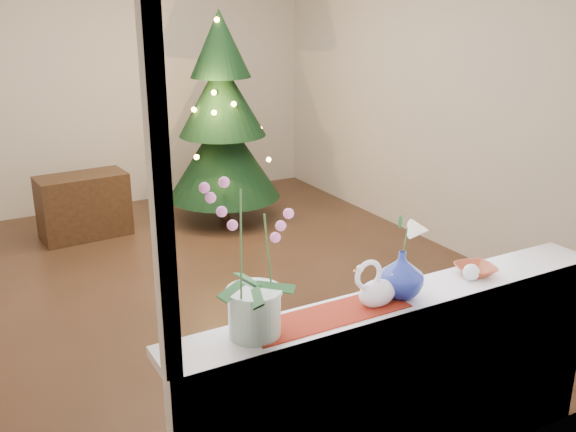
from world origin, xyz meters
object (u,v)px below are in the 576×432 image
object	(u,v)px
xmas_tree	(222,119)
paperweight	(471,272)
blue_vase	(401,271)
side_table	(84,206)
swan	(378,283)
amber_dish	(475,271)
orchid_pot	(254,258)

from	to	relation	value
xmas_tree	paperweight	bearing A→B (deg)	-96.77
xmas_tree	blue_vase	bearing A→B (deg)	-102.48
blue_vase	side_table	world-z (taller)	blue_vase
swan	amber_dish	bearing A→B (deg)	9.38
orchid_pot	amber_dish	world-z (taller)	orchid_pot
swan	amber_dish	size ratio (longest dim) A/B	1.55
swan	xmas_tree	distance (m)	3.96
swan	orchid_pot	bearing A→B (deg)	-176.16
orchid_pot	amber_dish	size ratio (longest dim) A/B	4.13
orchid_pot	blue_vase	distance (m)	0.73
swan	side_table	xyz separation A→B (m)	(-0.39, 4.00, -0.72)
orchid_pot	paperweight	world-z (taller)	orchid_pot
orchid_pot	paperweight	size ratio (longest dim) A/B	8.25
xmas_tree	orchid_pot	bearing A→B (deg)	-112.03
orchid_pot	swan	distance (m)	0.60
swan	amber_dish	xyz separation A→B (m)	(0.59, 0.03, -0.08)
amber_dish	swan	bearing A→B (deg)	-176.90
swan	blue_vase	size ratio (longest dim) A/B	1.00
swan	blue_vase	xyz separation A→B (m)	(0.14, 0.02, 0.02)
side_table	orchid_pot	bearing A→B (deg)	-96.34
orchid_pot	side_table	bearing A→B (deg)	87.50
paperweight	amber_dish	size ratio (longest dim) A/B	0.50
orchid_pot	xmas_tree	xyz separation A→B (m)	(1.54, 3.82, -0.21)
orchid_pot	xmas_tree	world-z (taller)	xmas_tree
orchid_pot	swan	size ratio (longest dim) A/B	2.67
orchid_pot	xmas_tree	distance (m)	4.12
amber_dish	side_table	world-z (taller)	amber_dish
xmas_tree	side_table	xyz separation A→B (m)	(-1.37, 0.16, -0.73)
swan	xmas_tree	world-z (taller)	xmas_tree
blue_vase	swan	bearing A→B (deg)	-171.55
orchid_pot	blue_vase	size ratio (longest dim) A/B	2.68
blue_vase	xmas_tree	size ratio (longest dim) A/B	0.11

